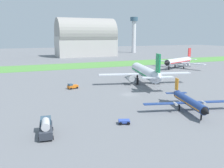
{
  "coord_description": "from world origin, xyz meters",
  "views": [
    {
      "loc": [
        -33.76,
        -67.12,
        18.81
      ],
      "look_at": [
        -4.08,
        4.2,
        3.0
      ],
      "focal_mm": 38.75,
      "sensor_mm": 36.0,
      "label": 1
    }
  ],
  "objects": [
    {
      "name": "airplane_midfield_jet",
      "position": [
        13.49,
        13.0,
        4.61
      ],
      "size": [
        35.66,
        35.24,
        12.79
      ],
      "rotation": [
        0.0,
        0.0,
        1.32
      ],
      "color": "silver",
      "rests_on": "ground_plane"
    },
    {
      "name": "hangar_distant",
      "position": [
        28.0,
        141.56,
        15.6
      ],
      "size": [
        51.23,
        26.63,
        33.1
      ],
      "color": "#BCB7B2",
      "rests_on": "ground_plane"
    },
    {
      "name": "control_tower",
      "position": [
        87.08,
        163.49,
        21.65
      ],
      "size": [
        8.0,
        8.0,
        36.72
      ],
      "color": "silver",
      "rests_on": "ground_plane"
    },
    {
      "name": "airplane_foreground_turboprop",
      "position": [
        6.25,
        -20.78,
        2.53
      ],
      "size": [
        22.64,
        19.53,
        6.92
      ],
      "rotation": [
        0.0,
        0.0,
        4.45
      ],
      "color": "navy",
      "rests_on": "ground_plane"
    },
    {
      "name": "pushback_tug_midfield",
      "position": [
        -14.64,
        15.37,
        0.91
      ],
      "size": [
        3.96,
        2.86,
        1.95
      ],
      "rotation": [
        0.0,
        0.0,
        3.42
      ],
      "color": "orange",
      "rests_on": "ground_plane"
    },
    {
      "name": "baggage_cart_by_runway",
      "position": [
        -12.5,
        -22.77,
        0.57
      ],
      "size": [
        2.82,
        2.44,
        0.9
      ],
      "rotation": [
        0.0,
        0.0,
        2.81
      ],
      "color": "#334FB2",
      "rests_on": "ground_plane"
    },
    {
      "name": "ground_plane",
      "position": [
        0.0,
        0.0,
        0.0
      ],
      "size": [
        600.0,
        600.0,
        0.0
      ],
      "primitive_type": "plane",
      "color": "slate"
    },
    {
      "name": "grass_taxiway_strip",
      "position": [
        0.0,
        77.84,
        0.04
      ],
      "size": [
        360.0,
        28.0,
        0.08
      ],
      "primitive_type": "cube",
      "color": "#549342",
      "rests_on": "ground_plane"
    },
    {
      "name": "airplane_parked_jet_far",
      "position": [
        54.08,
        44.99,
        3.94
      ],
      "size": [
        29.15,
        29.32,
        10.94
      ],
      "rotation": [
        0.0,
        0.0,
        3.54
      ],
      "color": "silver",
      "rests_on": "ground_plane"
    },
    {
      "name": "fuel_truck_near_gate",
      "position": [
        -28.74,
        -22.42,
        1.58
      ],
      "size": [
        3.35,
        6.77,
        3.29
      ],
      "rotation": [
        0.0,
        0.0,
        1.43
      ],
      "color": "#2D333D",
      "rests_on": "ground_plane"
    }
  ]
}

